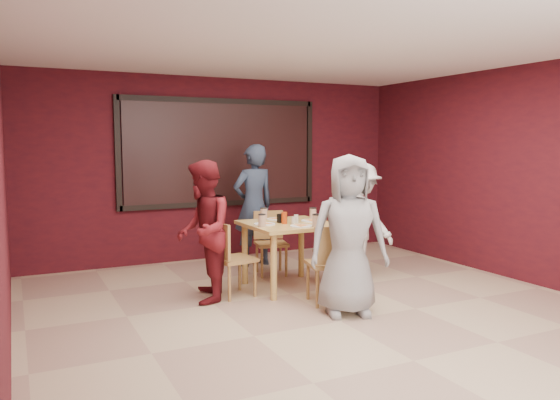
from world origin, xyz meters
name	(u,v)px	position (x,y,z in m)	size (l,w,h in m)	color
floor	(341,321)	(0.00, 0.00, 0.00)	(7.00, 7.00, 0.00)	tan
window_blinds	(221,153)	(0.00, 3.45, 1.65)	(3.00, 0.02, 1.50)	black
dining_table	(289,231)	(0.12, 1.40, 0.71)	(1.05, 1.05, 0.97)	tan
chair_front	(330,260)	(0.20, 0.55, 0.51)	(0.52, 0.52, 0.90)	#A1793E
chair_back	(270,239)	(0.23, 2.18, 0.49)	(0.49, 0.49, 0.86)	#A1793E
chair_left	(229,255)	(-0.70, 1.34, 0.50)	(0.49, 0.49, 0.89)	#A1793E
chair_right	(338,246)	(0.85, 1.42, 0.46)	(0.48, 0.48, 0.82)	#A1793E
diner_front	(349,235)	(0.20, 0.18, 0.84)	(0.82, 0.54, 1.69)	gray
diner_back	(254,205)	(0.23, 2.73, 0.89)	(0.65, 0.43, 1.78)	#2C394F
diner_left	(203,231)	(-1.01, 1.31, 0.81)	(0.78, 0.61, 1.61)	maroon
diner_right	(360,220)	(1.26, 1.52, 0.77)	(0.99, 0.57, 1.54)	silver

